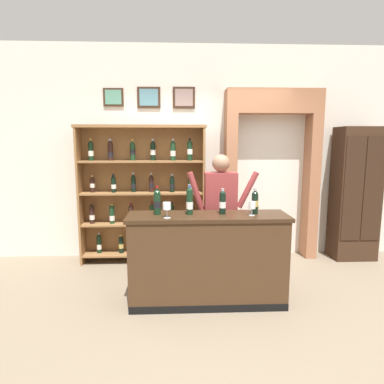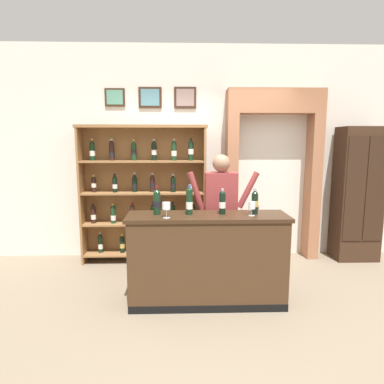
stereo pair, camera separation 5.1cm
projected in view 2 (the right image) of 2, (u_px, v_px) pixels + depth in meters
name	position (u px, v px, depth m)	size (l,w,h in m)	color
ground_plane	(209.00, 303.00, 3.64)	(14.00, 14.00, 0.02)	#7A6B56
back_wall	(201.00, 153.00, 5.05)	(12.00, 0.19, 3.15)	silver
wine_shelf	(144.00, 191.00, 4.77)	(1.81, 0.31, 1.98)	olive
archway_doorway	(271.00, 163.00, 4.97)	(1.39, 0.45, 2.49)	#9E6647
side_cabinet	(357.00, 194.00, 4.88)	(0.61, 0.42, 1.96)	#382316
tasting_counter	(207.00, 259.00, 3.57)	(1.71, 0.49, 0.99)	#422B19
shopkeeper	(221.00, 206.00, 3.98)	(0.88, 0.22, 1.60)	#2D3347
tasting_bottle_riserva	(157.00, 202.00, 3.49)	(0.08, 0.08, 0.31)	black
tasting_bottle_bianco	(189.00, 201.00, 3.49)	(0.07, 0.07, 0.31)	black
tasting_bottle_chianti	(222.00, 202.00, 3.51)	(0.07, 0.07, 0.27)	black
tasting_bottle_brunello	(255.00, 202.00, 3.52)	(0.07, 0.07, 0.28)	black
wine_glass_left	(166.00, 207.00, 3.33)	(0.08, 0.08, 0.16)	silver
wine_glass_spare	(252.00, 206.00, 3.43)	(0.07, 0.07, 0.15)	silver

